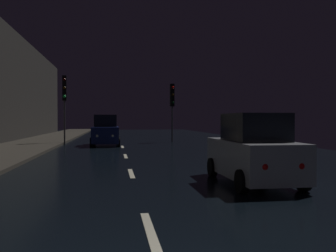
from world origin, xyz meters
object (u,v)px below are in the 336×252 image
traffic_light_far_left (64,94)px  streetlamp_overhead (6,21)px  car_approaching_headlights (106,131)px  car_parked_right_near (253,151)px  traffic_light_far_right (172,100)px

traffic_light_far_left → streetlamp_overhead: streetlamp_overhead is taller
traffic_light_far_left → streetlamp_overhead: 16.00m
car_approaching_headlights → streetlamp_overhead: bearing=-11.2°
streetlamp_overhead → car_parked_right_near: bearing=-16.5°
car_parked_right_near → car_approaching_headlights: bearing=15.6°
traffic_light_far_left → car_approaching_headlights: (3.10, -1.47, -2.80)m
car_parked_right_near → traffic_light_far_right: bearing=-2.3°
streetlamp_overhead → car_parked_right_near: size_ratio=1.89×
streetlamp_overhead → car_approaching_headlights: (2.86, 14.47, -4.06)m
car_parked_right_near → traffic_light_far_left: bearing=23.1°
streetlamp_overhead → car_parked_right_near: streetlamp_overhead is taller
traffic_light_far_right → car_parked_right_near: 20.19m
traffic_light_far_left → car_approaching_headlights: size_ratio=1.18×
traffic_light_far_left → car_parked_right_near: 19.97m
traffic_light_far_left → car_approaching_headlights: bearing=58.4°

